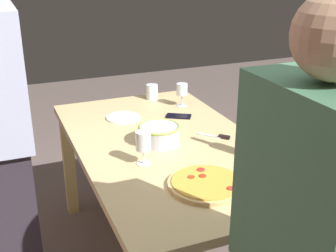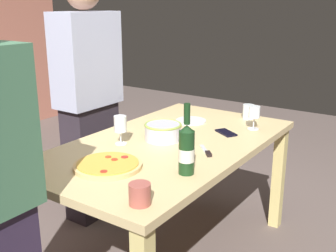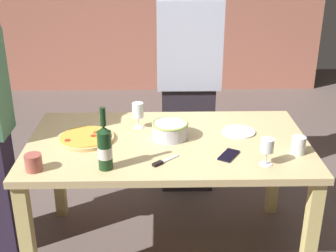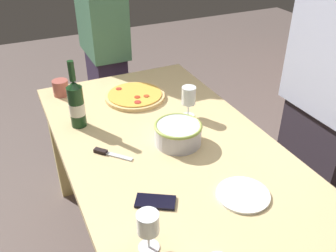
{
  "view_description": "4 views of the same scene",
  "coord_description": "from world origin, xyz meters",
  "px_view_note": "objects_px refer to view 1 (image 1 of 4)",
  "views": [
    {
      "loc": [
        -1.89,
        0.78,
        1.66
      ],
      "look_at": [
        0.0,
        0.0,
        0.84
      ],
      "focal_mm": 47.02,
      "sensor_mm": 36.0,
      "label": 1
    },
    {
      "loc": [
        -1.81,
        -1.24,
        1.5
      ],
      "look_at": [
        0.0,
        0.0,
        0.84
      ],
      "focal_mm": 44.4,
      "sensor_mm": 36.0,
      "label": 2
    },
    {
      "loc": [
        -0.05,
        -2.36,
        1.86
      ],
      "look_at": [
        0.0,
        0.0,
        0.84
      ],
      "focal_mm": 48.7,
      "sensor_mm": 36.0,
      "label": 3
    },
    {
      "loc": [
        1.23,
        -0.57,
        1.69
      ],
      "look_at": [
        0.0,
        0.0,
        0.84
      ],
      "focal_mm": 39.6,
      "sensor_mm": 36.0,
      "label": 4
    }
  ],
  "objects_px": {
    "serving_bowl": "(159,134)",
    "person_host": "(3,137)",
    "wine_glass_by_bottle": "(143,142)",
    "wine_bottle": "(259,135)",
    "cup_ceramic": "(152,92)",
    "pizza": "(207,184)",
    "wine_glass_near_pizza": "(182,91)",
    "cell_phone": "(179,116)",
    "dining_table": "(168,159)",
    "side_plate": "(123,117)",
    "cup_amber": "(310,184)",
    "pizza_knife": "(218,136)"
  },
  "relations": [
    {
      "from": "wine_bottle",
      "to": "side_plate",
      "type": "xyz_separation_m",
      "value": [
        0.74,
        0.43,
        -0.11
      ]
    },
    {
      "from": "wine_glass_by_bottle",
      "to": "side_plate",
      "type": "xyz_separation_m",
      "value": [
        0.6,
        -0.09,
        -0.11
      ]
    },
    {
      "from": "wine_bottle",
      "to": "wine_glass_near_pizza",
      "type": "bearing_deg",
      "value": 1.66
    },
    {
      "from": "cup_ceramic",
      "to": "person_host",
      "type": "relative_size",
      "value": 0.06
    },
    {
      "from": "wine_bottle",
      "to": "cup_amber",
      "type": "xyz_separation_m",
      "value": [
        -0.36,
        -0.01,
        -0.08
      ]
    },
    {
      "from": "wine_bottle",
      "to": "wine_glass_near_pizza",
      "type": "height_order",
      "value": "wine_bottle"
    },
    {
      "from": "side_plate",
      "to": "wine_glass_by_bottle",
      "type": "bearing_deg",
      "value": 171.85
    },
    {
      "from": "serving_bowl",
      "to": "cell_phone",
      "type": "bearing_deg",
      "value": -38.27
    },
    {
      "from": "pizza_knife",
      "to": "person_host",
      "type": "height_order",
      "value": "person_host"
    },
    {
      "from": "serving_bowl",
      "to": "person_host",
      "type": "relative_size",
      "value": 0.13
    },
    {
      "from": "side_plate",
      "to": "serving_bowl",
      "type": "bearing_deg",
      "value": -171.01
    },
    {
      "from": "person_host",
      "to": "wine_glass_by_bottle",
      "type": "bearing_deg",
      "value": -18.57
    },
    {
      "from": "wine_glass_near_pizza",
      "to": "cell_phone",
      "type": "xyz_separation_m",
      "value": [
        -0.18,
        0.1,
        -0.09
      ]
    },
    {
      "from": "dining_table",
      "to": "side_plate",
      "type": "xyz_separation_m",
      "value": [
        0.42,
        0.11,
        0.1
      ]
    },
    {
      "from": "cup_ceramic",
      "to": "wine_glass_near_pizza",
      "type": "bearing_deg",
      "value": -148.29
    },
    {
      "from": "dining_table",
      "to": "pizza",
      "type": "relative_size",
      "value": 4.92
    },
    {
      "from": "person_host",
      "to": "cup_amber",
      "type": "bearing_deg",
      "value": -25.35
    },
    {
      "from": "pizza",
      "to": "cell_phone",
      "type": "bearing_deg",
      "value": -15.55
    },
    {
      "from": "dining_table",
      "to": "wine_glass_near_pizza",
      "type": "height_order",
      "value": "wine_glass_near_pizza"
    },
    {
      "from": "cell_phone",
      "to": "dining_table",
      "type": "bearing_deg",
      "value": 179.19
    },
    {
      "from": "wine_glass_by_bottle",
      "to": "cup_amber",
      "type": "relative_size",
      "value": 1.85
    },
    {
      "from": "serving_bowl",
      "to": "cup_ceramic",
      "type": "bearing_deg",
      "value": -17.55
    },
    {
      "from": "dining_table",
      "to": "serving_bowl",
      "type": "xyz_separation_m",
      "value": [
        0.01,
        0.04,
        0.15
      ]
    },
    {
      "from": "wine_glass_by_bottle",
      "to": "cup_ceramic",
      "type": "distance_m",
      "value": 0.95
    },
    {
      "from": "wine_glass_near_pizza",
      "to": "side_plate",
      "type": "xyz_separation_m",
      "value": [
        -0.07,
        0.4,
        -0.09
      ]
    },
    {
      "from": "pizza",
      "to": "cup_ceramic",
      "type": "relative_size",
      "value": 3.37
    },
    {
      "from": "cup_ceramic",
      "to": "person_host",
      "type": "xyz_separation_m",
      "value": [
        -0.53,
        0.94,
        0.05
      ]
    },
    {
      "from": "dining_table",
      "to": "pizza",
      "type": "xyz_separation_m",
      "value": [
        -0.47,
        0.02,
        0.11
      ]
    },
    {
      "from": "dining_table",
      "to": "wine_bottle",
      "type": "distance_m",
      "value": 0.5
    },
    {
      "from": "serving_bowl",
      "to": "person_host",
      "type": "height_order",
      "value": "person_host"
    },
    {
      "from": "side_plate",
      "to": "cell_phone",
      "type": "xyz_separation_m",
      "value": [
        -0.1,
        -0.31,
        0.0
      ]
    },
    {
      "from": "side_plate",
      "to": "cup_amber",
      "type": "bearing_deg",
      "value": -158.17
    },
    {
      "from": "wine_glass_near_pizza",
      "to": "cell_phone",
      "type": "relative_size",
      "value": 1.0
    },
    {
      "from": "cup_ceramic",
      "to": "cell_phone",
      "type": "distance_m",
      "value": 0.38
    },
    {
      "from": "wine_glass_by_bottle",
      "to": "person_host",
      "type": "relative_size",
      "value": 0.1
    },
    {
      "from": "pizza",
      "to": "cell_phone",
      "type": "xyz_separation_m",
      "value": [
        0.79,
        -0.22,
        -0.01
      ]
    },
    {
      "from": "dining_table",
      "to": "cup_ceramic",
      "type": "bearing_deg",
      "value": -13.96
    },
    {
      "from": "pizza_knife",
      "to": "person_host",
      "type": "xyz_separation_m",
      "value": [
        0.2,
        1.04,
        0.09
      ]
    },
    {
      "from": "wine_bottle",
      "to": "pizza",
      "type": "bearing_deg",
      "value": 113.82
    },
    {
      "from": "wine_glass_by_bottle",
      "to": "cup_amber",
      "type": "xyz_separation_m",
      "value": [
        -0.5,
        -0.53,
        -0.07
      ]
    },
    {
      "from": "cup_amber",
      "to": "cup_ceramic",
      "type": "distance_m",
      "value": 1.38
    },
    {
      "from": "pizza_knife",
      "to": "cup_ceramic",
      "type": "bearing_deg",
      "value": 7.36
    },
    {
      "from": "cup_ceramic",
      "to": "person_host",
      "type": "height_order",
      "value": "person_host"
    },
    {
      "from": "pizza",
      "to": "side_plate",
      "type": "height_order",
      "value": "pizza"
    },
    {
      "from": "dining_table",
      "to": "pizza_knife",
      "type": "relative_size",
      "value": 10.66
    },
    {
      "from": "wine_glass_by_bottle",
      "to": "cup_ceramic",
      "type": "bearing_deg",
      "value": -22.77
    },
    {
      "from": "wine_bottle",
      "to": "cup_ceramic",
      "type": "bearing_deg",
      "value": 8.27
    },
    {
      "from": "side_plate",
      "to": "person_host",
      "type": "distance_m",
      "value": 0.72
    },
    {
      "from": "cell_phone",
      "to": "person_host",
      "type": "distance_m",
      "value": 0.99
    },
    {
      "from": "wine_glass_near_pizza",
      "to": "wine_glass_by_bottle",
      "type": "bearing_deg",
      "value": 143.86
    }
  ]
}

